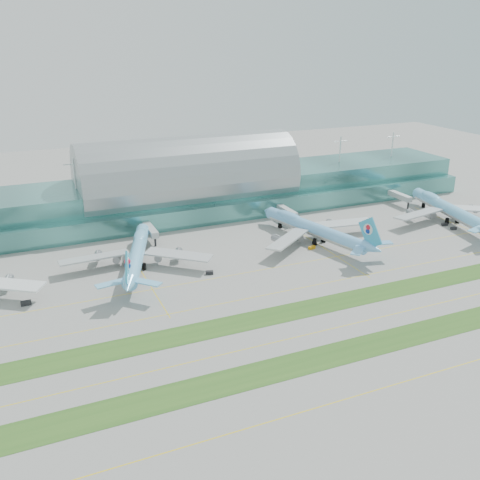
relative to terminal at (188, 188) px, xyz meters
name	(u,v)px	position (x,y,z in m)	size (l,w,h in m)	color
ground	(300,313)	(-0.01, -128.79, -14.23)	(700.00, 700.00, 0.00)	gray
terminal	(188,188)	(0.00, 0.00, 0.00)	(340.00, 69.10, 36.00)	#3D7A75
grass_strip_near	(343,352)	(-0.01, -156.79, -14.19)	(420.00, 12.00, 0.08)	#2D591E
grass_strip_far	(297,311)	(-0.01, -126.79, -14.19)	(420.00, 12.00, 0.08)	#2D591E
taxiline_a	(383,388)	(-0.01, -176.79, -14.22)	(420.00, 0.35, 0.01)	yellow
taxiline_b	(320,331)	(-0.01, -142.79, -14.22)	(420.00, 0.35, 0.01)	yellow
taxiline_c	(277,293)	(-0.01, -110.79, -14.22)	(420.00, 0.35, 0.01)	yellow
taxiline_d	(254,271)	(-0.01, -88.79, -14.22)	(420.00, 0.35, 0.01)	yellow
airliner_b	(137,252)	(-44.08, -63.65, -7.89)	(62.45, 72.53, 20.53)	#6EC3F2
airliner_c	(313,228)	(41.48, -67.10, -7.62)	(66.49, 76.77, 21.42)	#6CB5EE
airliner_d	(449,209)	(124.44, -69.39, -7.47)	(68.96, 79.22, 21.92)	#6DC1F1
gse_b	(26,303)	(-90.78, -83.04, -13.40)	(3.72, 1.81, 1.65)	black
gse_c	(132,283)	(-50.61, -81.33, -13.56)	(3.03, 1.82, 1.34)	black
gse_d	(209,273)	(-18.43, -84.09, -13.51)	(3.15, 1.71, 1.43)	black
gse_e	(312,248)	(35.76, -76.30, -13.55)	(3.51, 1.53, 1.36)	#C9850B
gse_f	(344,243)	(52.31, -77.88, -13.36)	(3.85, 1.88, 1.73)	black
gse_g	(453,228)	(116.83, -81.99, -13.54)	(2.84, 1.76, 1.37)	black
gse_h	(445,224)	(117.06, -75.39, -13.52)	(3.07, 1.66, 1.41)	black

